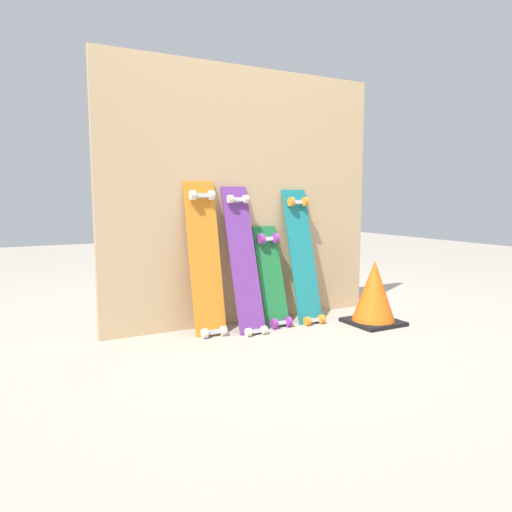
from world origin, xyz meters
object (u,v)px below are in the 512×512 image
(skateboard_green, at_px, (272,281))
(skateboard_teal, at_px, (303,261))
(traffic_cone, at_px, (374,293))
(skateboard_orange, at_px, (206,264))
(skateboard_purple, at_px, (244,265))

(skateboard_green, xyz_separation_m, skateboard_teal, (0.23, -0.01, 0.12))
(traffic_cone, bearing_deg, skateboard_orange, 162.04)
(skateboard_green, xyz_separation_m, traffic_cone, (0.57, -0.31, -0.08))
(skateboard_orange, relative_size, skateboard_green, 1.41)
(skateboard_teal, relative_size, traffic_cone, 2.25)
(skateboard_purple, xyz_separation_m, skateboard_teal, (0.44, 0.02, -0.01))
(traffic_cone, bearing_deg, skateboard_teal, 138.84)
(skateboard_purple, distance_m, skateboard_teal, 0.44)
(skateboard_orange, bearing_deg, skateboard_purple, -11.61)
(skateboard_green, bearing_deg, skateboard_orange, 177.80)
(skateboard_purple, xyz_separation_m, skateboard_green, (0.21, 0.03, -0.12))
(skateboard_green, distance_m, skateboard_teal, 0.25)
(skateboard_teal, bearing_deg, skateboard_orange, 177.49)
(skateboard_green, bearing_deg, skateboard_purple, -171.89)
(skateboard_green, distance_m, traffic_cone, 0.65)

